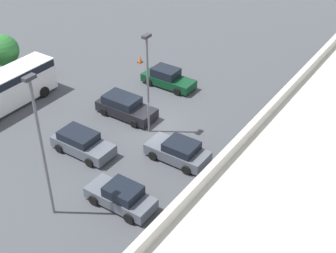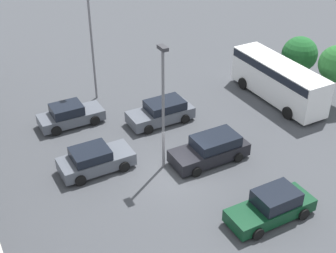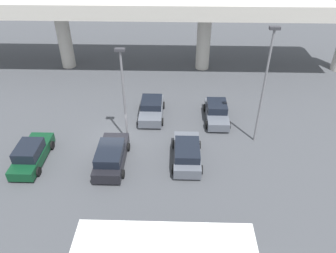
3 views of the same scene
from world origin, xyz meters
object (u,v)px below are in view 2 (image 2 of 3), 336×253
object	(u,v)px
parked_car_0	(272,206)
tree_front_centre	(300,54)
parked_car_3	(162,112)
parked_car_2	(95,160)
shuttle_bus	(278,78)
lamp_post_near_aisle	(163,100)
lamp_post_mid_lot	(91,31)
parked_car_1	(211,149)
parked_car_4	(70,115)

from	to	relation	value
parked_car_0	tree_front_centre	distance (m)	16.17
parked_car_0	parked_car_3	distance (m)	11.21
parked_car_3	tree_front_centre	xyz separation A→B (m)	(-0.05, -12.01, 1.83)
parked_car_2	parked_car_3	xyz separation A→B (m)	(2.99, -6.02, 0.03)
parked_car_0	parked_car_2	size ratio (longest dim) A/B	1.09
shuttle_bus	parked_car_0	bearing A→B (deg)	139.12
tree_front_centre	lamp_post_near_aisle	bearing A→B (deg)	107.74
parked_car_3	lamp_post_mid_lot	bearing A→B (deg)	-63.55
parked_car_0	lamp_post_near_aisle	size ratio (longest dim) A/B	0.62
parked_car_2	parked_car_3	distance (m)	6.72
parked_car_1	lamp_post_near_aisle	size ratio (longest dim) A/B	0.63
shuttle_bus	lamp_post_near_aisle	xyz separation A→B (m)	(-3.38, 11.39, 2.78)
parked_car_0	parked_car_2	world-z (taller)	parked_car_0
shuttle_bus	tree_front_centre	bearing A→B (deg)	-67.77
tree_front_centre	parked_car_2	bearing A→B (deg)	99.25
parked_car_4	lamp_post_near_aisle	distance (m)	8.88
parked_car_4	tree_front_centre	xyz separation A→B (m)	(-2.72, -17.65, 1.87)
parked_car_1	parked_car_3	size ratio (longest dim) A/B	1.06
parked_car_1	lamp_post_mid_lot	xyz separation A→B (m)	(10.83, 3.19, 4.50)
parked_car_0	lamp_post_near_aisle	distance (m)	8.07
parked_car_3	shuttle_bus	world-z (taller)	shuttle_bus
parked_car_4	tree_front_centre	distance (m)	17.96
parked_car_3	shuttle_bus	bearing A→B (deg)	172.02
shuttle_bus	parked_car_2	bearing A→B (deg)	96.53
lamp_post_mid_lot	parked_car_0	bearing A→B (deg)	-169.32
lamp_post_near_aisle	lamp_post_mid_lot	distance (m)	10.09
shuttle_bus	lamp_post_near_aisle	distance (m)	12.20
parked_car_1	lamp_post_near_aisle	xyz separation A→B (m)	(0.77, 2.84, 3.75)
parked_car_0	shuttle_bus	distance (m)	13.18
parked_car_4	shuttle_bus	bearing A→B (deg)	-15.00
parked_car_3	parked_car_4	size ratio (longest dim) A/B	1.04
parked_car_0	tree_front_centre	xyz separation A→B (m)	(11.15, -11.57, 1.84)
parked_car_4	parked_car_3	bearing A→B (deg)	-25.30
parked_car_3	lamp_post_mid_lot	xyz separation A→B (m)	(5.41, 2.69, 4.52)
parked_car_4	parked_car_0	bearing A→B (deg)	-66.32
parked_car_1	parked_car_3	world-z (taller)	parked_car_1
tree_front_centre	parked_car_4	bearing A→B (deg)	81.24
parked_car_3	parked_car_1	bearing A→B (deg)	95.29
parked_car_4	tree_front_centre	size ratio (longest dim) A/B	1.10
tree_front_centre	lamp_post_mid_lot	bearing A→B (deg)	69.60
parked_car_2	parked_car_4	distance (m)	5.67
parked_car_0	tree_front_centre	size ratio (longest dim) A/B	1.20
parked_car_4	lamp_post_near_aisle	world-z (taller)	lamp_post_near_aisle
parked_car_2	parked_car_4	bearing A→B (deg)	86.14
lamp_post_near_aisle	tree_front_centre	size ratio (longest dim) A/B	1.94
parked_car_4	parked_car_2	bearing A→B (deg)	-93.86
parked_car_1	parked_car_2	world-z (taller)	parked_car_1
shuttle_bus	tree_front_centre	size ratio (longest dim) A/B	2.13
lamp_post_near_aisle	tree_front_centre	distance (m)	15.20
parked_car_1	lamp_post_mid_lot	size ratio (longest dim) A/B	0.53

